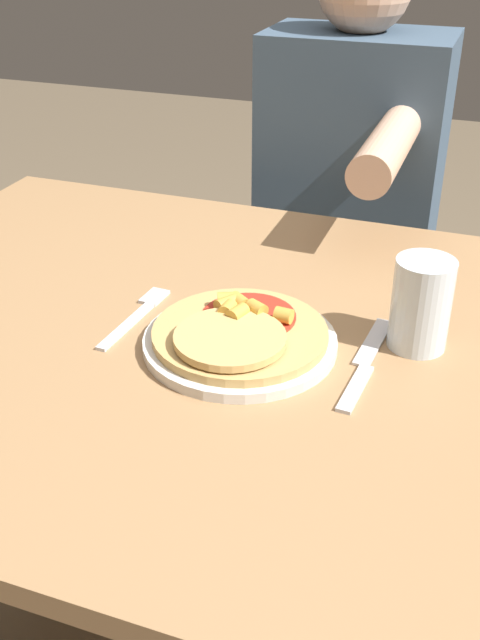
% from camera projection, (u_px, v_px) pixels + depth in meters
% --- Properties ---
extents(dining_table, '(1.20, 0.89, 0.74)m').
position_uv_depth(dining_table, '(224.00, 397.00, 1.05)').
color(dining_table, '#9E754C').
rests_on(dining_table, ground_plane).
extents(plate, '(0.25, 0.25, 0.01)m').
position_uv_depth(plate, '(240.00, 342.00, 0.96)').
color(plate, silver).
rests_on(plate, dining_table).
extents(pizza, '(0.23, 0.23, 0.04)m').
position_uv_depth(pizza, '(239.00, 331.00, 0.95)').
color(pizza, tan).
rests_on(pizza, plate).
extents(fork, '(0.03, 0.18, 0.00)m').
position_uv_depth(fork, '(138.00, 314.00, 1.04)').
color(fork, silver).
rests_on(fork, dining_table).
extents(knife, '(0.03, 0.22, 0.00)m').
position_uv_depth(knife, '(365.00, 364.00, 0.93)').
color(knife, silver).
rests_on(knife, dining_table).
extents(drinking_glass, '(0.08, 0.08, 0.12)m').
position_uv_depth(drinking_glass, '(421.00, 304.00, 0.94)').
color(drinking_glass, silver).
rests_on(drinking_glass, dining_table).
extents(person_diner, '(0.36, 0.52, 1.18)m').
position_uv_depth(person_diner, '(349.00, 199.00, 1.56)').
color(person_diner, '#2D2D38').
rests_on(person_diner, ground_plane).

